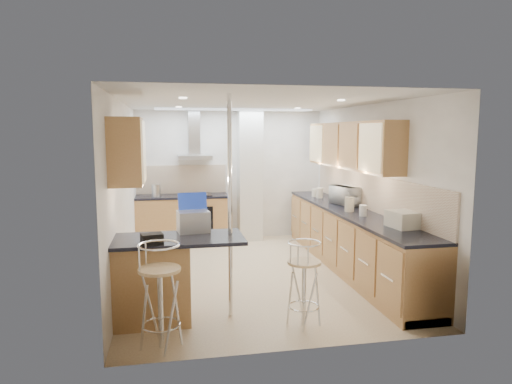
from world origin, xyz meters
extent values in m
plane|color=tan|center=(0.00, 0.00, 0.00)|extent=(4.80, 4.80, 0.00)
cube|color=silver|center=(0.00, 2.40, 1.25)|extent=(3.60, 0.04, 2.50)
cube|color=silver|center=(0.00, -2.40, 1.25)|extent=(3.60, 0.04, 2.50)
cube|color=silver|center=(-1.80, 0.00, 1.25)|extent=(0.04, 4.80, 2.50)
cube|color=silver|center=(1.80, 0.00, 1.25)|extent=(0.04, 4.80, 2.50)
cube|color=silver|center=(0.00, 0.00, 2.50)|extent=(3.60, 4.80, 0.02)
cube|color=#AA7A44|center=(1.63, 0.40, 1.88)|extent=(0.34, 3.00, 0.72)
cube|color=#AA7A44|center=(-1.63, -1.35, 1.88)|extent=(0.34, 0.62, 0.72)
cube|color=beige|center=(1.79, 0.00, 1.18)|extent=(0.03, 4.40, 0.56)
cube|color=beige|center=(-0.95, 2.38, 1.18)|extent=(1.70, 0.03, 0.56)
cube|color=silver|center=(0.35, 2.20, 1.25)|extent=(0.45, 0.40, 2.50)
cube|color=#B8BBBD|center=(-0.70, 2.15, 1.62)|extent=(0.62, 0.48, 0.08)
cube|color=#B8BBBD|center=(-0.70, 2.29, 2.06)|extent=(0.22, 0.20, 0.88)
cylinder|color=silver|center=(-0.53, -1.45, 1.25)|extent=(0.05, 0.05, 2.50)
cube|color=black|center=(-0.70, 1.79, 0.45)|extent=(0.58, 0.02, 0.58)
cube|color=black|center=(-0.70, 2.10, 0.93)|extent=(0.58, 0.50, 0.02)
cube|color=tan|center=(0.00, 1.80, 2.48)|extent=(2.80, 0.35, 0.02)
cube|color=#AA7A44|center=(1.50, 0.00, 0.44)|extent=(0.60, 4.40, 0.88)
cube|color=black|center=(1.50, 0.00, 0.90)|extent=(0.63, 4.40, 0.04)
cube|color=#AA7A44|center=(-0.95, 2.10, 0.44)|extent=(1.70, 0.60, 0.88)
cube|color=black|center=(-0.95, 2.10, 0.90)|extent=(1.70, 0.63, 0.04)
cube|color=#AA7A44|center=(-1.12, -1.45, 0.45)|extent=(1.35, 0.62, 0.90)
cube|color=black|center=(-1.12, -1.45, 0.92)|extent=(1.47, 0.72, 0.04)
imported|color=white|center=(1.65, 0.46, 1.07)|extent=(0.50, 0.63, 0.31)
cube|color=#95989D|center=(-0.92, -1.20, 1.06)|extent=(0.38, 0.31, 0.24)
cube|color=black|center=(-1.38, -1.73, 1.00)|extent=(0.24, 0.20, 0.12)
cylinder|color=beige|center=(1.45, 1.27, 1.01)|extent=(0.16, 0.16, 0.18)
cylinder|color=beige|center=(1.41, 1.43, 0.99)|extent=(0.13, 0.13, 0.14)
cylinder|color=#B6AC91|center=(1.43, -0.14, 1.03)|extent=(0.16, 0.16, 0.21)
cylinder|color=white|center=(1.47, -0.54, 1.00)|extent=(0.11, 0.11, 0.16)
cube|color=beige|center=(1.63, -1.34, 1.02)|extent=(0.34, 0.41, 0.20)
cylinder|color=#B8BBBD|center=(-1.42, 2.02, 1.03)|extent=(0.16, 0.16, 0.22)
camera|label=1|loc=(-1.19, -6.41, 2.09)|focal=32.00mm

